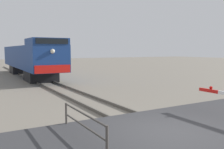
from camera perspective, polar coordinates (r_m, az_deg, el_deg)
name	(u,v)px	position (r m, az deg, el deg)	size (l,w,h in m)	color
ground_plane	(168,136)	(8.78, 12.86, -13.75)	(160.00, 160.00, 0.00)	gray
rail_track_left	(151,138)	(8.31, 9.12, -14.26)	(0.08, 80.00, 0.15)	#59544C
rail_track_right	(183,131)	(9.24, 16.22, -12.36)	(0.08, 80.00, 0.15)	#59544C
road_surface	(168,134)	(8.75, 12.87, -13.23)	(36.00, 5.33, 0.17)	#38383A
locomotive	(30,58)	(28.38, -18.46, 3.63)	(3.05, 17.78, 3.89)	black
guard_railing	(83,122)	(7.97, -6.73, -10.87)	(0.08, 3.23, 0.95)	#4C4742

